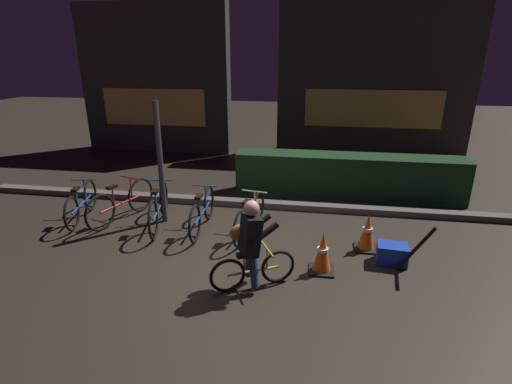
% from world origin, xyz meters
% --- Properties ---
extents(ground_plane, '(40.00, 40.00, 0.00)m').
position_xyz_m(ground_plane, '(0.00, 0.00, 0.00)').
color(ground_plane, '#2D261E').
extents(sidewalk_curb, '(12.00, 0.24, 0.12)m').
position_xyz_m(sidewalk_curb, '(0.00, 2.20, 0.06)').
color(sidewalk_curb, '#56544F').
rests_on(sidewalk_curb, ground).
extents(hedge_row, '(4.80, 0.70, 0.92)m').
position_xyz_m(hedge_row, '(1.80, 3.10, 0.46)').
color(hedge_row, '#19381C').
rests_on(hedge_row, ground).
extents(storefront_left, '(4.61, 0.54, 4.36)m').
position_xyz_m(storefront_left, '(-3.88, 6.50, 2.17)').
color(storefront_left, '#383330').
rests_on(storefront_left, ground).
extents(storefront_right, '(5.69, 0.54, 4.38)m').
position_xyz_m(storefront_right, '(2.68, 7.20, 2.18)').
color(storefront_right, '#383330').
rests_on(storefront_right, ground).
extents(street_post, '(0.10, 0.10, 2.22)m').
position_xyz_m(street_post, '(-1.62, 1.20, 1.11)').
color(street_post, '#2D2D33').
rests_on(street_post, ground).
extents(parked_bike_leftmost, '(0.47, 1.52, 0.71)m').
position_xyz_m(parked_bike_leftmost, '(-3.17, 1.02, 0.33)').
color(parked_bike_leftmost, black).
rests_on(parked_bike_leftmost, ground).
extents(parked_bike_left_mid, '(0.58, 1.61, 0.77)m').
position_xyz_m(parked_bike_left_mid, '(-2.42, 1.12, 0.35)').
color(parked_bike_left_mid, black).
rests_on(parked_bike_left_mid, ground).
extents(parked_bike_center_left, '(0.50, 1.68, 0.79)m').
position_xyz_m(parked_bike_center_left, '(-1.63, 0.99, 0.36)').
color(parked_bike_center_left, black).
rests_on(parked_bike_center_left, ground).
extents(parked_bike_center_right, '(0.46, 1.60, 0.74)m').
position_xyz_m(parked_bike_center_right, '(-0.82, 0.97, 0.34)').
color(parked_bike_center_right, black).
rests_on(parked_bike_center_right, ground).
extents(parked_bike_right_mid, '(0.46, 1.53, 0.71)m').
position_xyz_m(parked_bike_right_mid, '(0.04, 0.91, 0.32)').
color(parked_bike_right_mid, black).
rests_on(parked_bike_right_mid, ground).
extents(traffic_cone_near, '(0.36, 0.36, 0.61)m').
position_xyz_m(traffic_cone_near, '(1.27, -0.10, 0.29)').
color(traffic_cone_near, black).
rests_on(traffic_cone_near, ground).
extents(traffic_cone_far, '(0.36, 0.36, 0.61)m').
position_xyz_m(traffic_cone_far, '(1.97, 0.68, 0.30)').
color(traffic_cone_far, black).
rests_on(traffic_cone_far, ground).
extents(blue_crate, '(0.47, 0.36, 0.30)m').
position_xyz_m(blue_crate, '(2.30, 0.30, 0.15)').
color(blue_crate, '#193DB7').
rests_on(blue_crate, ground).
extents(cyclist, '(1.07, 0.60, 1.25)m').
position_xyz_m(cyclist, '(0.33, -0.64, 0.63)').
color(cyclist, black).
rests_on(cyclist, ground).
extents(closed_umbrella, '(0.46, 0.16, 0.77)m').
position_xyz_m(closed_umbrella, '(2.55, 0.05, 0.38)').
color(closed_umbrella, black).
rests_on(closed_umbrella, ground).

